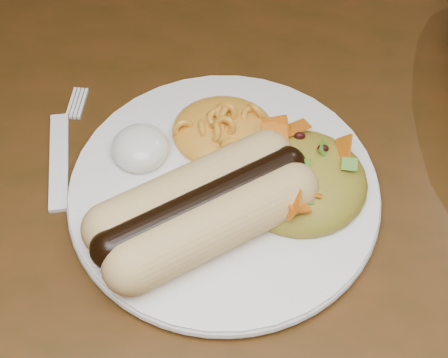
{
  "coord_description": "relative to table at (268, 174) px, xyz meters",
  "views": [
    {
      "loc": [
        -0.0,
        -0.41,
        1.2
      ],
      "look_at": [
        -0.03,
        -0.09,
        0.77
      ],
      "focal_mm": 55.0,
      "sensor_mm": 36.0,
      "label": 1
    }
  ],
  "objects": [
    {
      "name": "sour_cream",
      "position": [
        -0.1,
        -0.07,
        0.12
      ],
      "size": [
        0.06,
        0.06,
        0.03
      ],
      "primitive_type": "ellipsoid",
      "rotation": [
        0.0,
        0.0,
        -0.42
      ],
      "color": "white",
      "rests_on": "plate"
    },
    {
      "name": "mac_and_cheese",
      "position": [
        -0.04,
        -0.04,
        0.12
      ],
      "size": [
        0.1,
        0.09,
        0.03
      ],
      "primitive_type": "ellipsoid",
      "rotation": [
        0.0,
        0.0,
        0.19
      ],
      "color": "yellow",
      "rests_on": "plate"
    },
    {
      "name": "plate",
      "position": [
        -0.03,
        -0.09,
        0.1
      ],
      "size": [
        0.28,
        0.28,
        0.01
      ],
      "primitive_type": "cylinder",
      "rotation": [
        0.0,
        0.0,
        -0.16
      ],
      "color": "white",
      "rests_on": "table"
    },
    {
      "name": "fork",
      "position": [
        -0.17,
        -0.07,
        0.09
      ],
      "size": [
        0.05,
        0.14,
        0.0
      ],
      "primitive_type": "cube",
      "rotation": [
        0.0,
        0.0,
        0.23
      ],
      "color": "white",
      "rests_on": "table"
    },
    {
      "name": "hotdog",
      "position": [
        -0.05,
        -0.13,
        0.13
      ],
      "size": [
        0.14,
        0.14,
        0.04
      ],
      "rotation": [
        0.0,
        0.0,
        0.62
      ],
      "color": "tan",
      "rests_on": "plate"
    },
    {
      "name": "table",
      "position": [
        0.0,
        0.0,
        0.0
      ],
      "size": [
        1.6,
        0.9,
        0.75
      ],
      "color": "#49250E",
      "rests_on": "floor"
    },
    {
      "name": "taco_salad",
      "position": [
        0.02,
        -0.09,
        0.12
      ],
      "size": [
        0.11,
        0.1,
        0.05
      ],
      "rotation": [
        0.0,
        0.0,
        0.12
      ],
      "color": "orange",
      "rests_on": "plate"
    }
  ]
}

